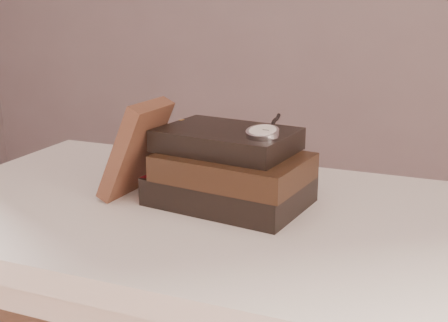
% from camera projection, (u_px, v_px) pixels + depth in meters
% --- Properties ---
extents(table, '(1.00, 0.60, 0.75)m').
position_uv_depth(table, '(202.00, 253.00, 1.02)').
color(table, silver).
rests_on(table, ground).
extents(book_stack, '(0.28, 0.21, 0.13)m').
position_uv_depth(book_stack, '(230.00, 170.00, 0.98)').
color(book_stack, black).
rests_on(book_stack, table).
extents(journal, '(0.11, 0.12, 0.18)m').
position_uv_depth(journal, '(136.00, 149.00, 1.01)').
color(journal, '#44251A').
rests_on(journal, table).
extents(pocket_watch, '(0.06, 0.16, 0.02)m').
position_uv_depth(pocket_watch, '(264.00, 131.00, 0.92)').
color(pocket_watch, silver).
rests_on(pocket_watch, book_stack).
extents(eyeglasses, '(0.12, 0.14, 0.05)m').
position_uv_depth(eyeglasses, '(210.00, 145.00, 1.10)').
color(eyeglasses, silver).
rests_on(eyeglasses, book_stack).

